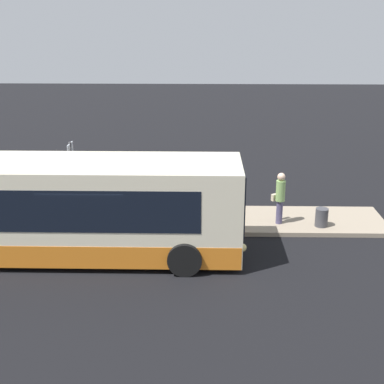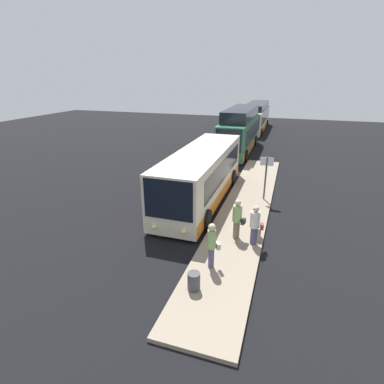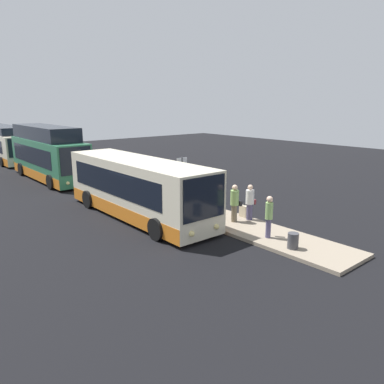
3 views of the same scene
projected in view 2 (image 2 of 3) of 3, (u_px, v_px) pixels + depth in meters
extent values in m
plane|color=black|center=(197.00, 202.00, 17.82)|extent=(80.00, 80.00, 0.00)
cube|color=gray|center=(246.00, 208.00, 16.95)|extent=(20.00, 2.59, 0.16)
cube|color=beige|center=(202.00, 174.00, 17.75)|extent=(10.46, 2.58, 2.87)
cube|color=orange|center=(202.00, 191.00, 18.15)|extent=(10.41, 2.60, 0.70)
cube|color=black|center=(203.00, 167.00, 17.86)|extent=(8.58, 2.61, 1.26)
cube|color=black|center=(168.00, 200.00, 12.96)|extent=(0.06, 2.27, 1.83)
sphere|color=#F9E58C|center=(184.00, 231.00, 13.24)|extent=(0.24, 0.24, 0.24)
sphere|color=#F9E58C|center=(154.00, 227.00, 13.65)|extent=(0.24, 0.24, 0.24)
cylinder|color=black|center=(207.00, 219.00, 14.64)|extent=(1.01, 0.30, 1.01)
cylinder|color=black|center=(158.00, 212.00, 15.38)|extent=(1.01, 0.30, 1.01)
cylinder|color=black|center=(233.00, 177.00, 20.65)|extent=(1.01, 0.30, 1.01)
cylinder|color=black|center=(197.00, 174.00, 21.40)|extent=(1.01, 0.30, 1.01)
cube|color=#2D704C|center=(239.00, 135.00, 29.10)|extent=(10.28, 2.46, 2.93)
cube|color=orange|center=(238.00, 146.00, 29.51)|extent=(10.23, 2.48, 0.70)
cube|color=black|center=(240.00, 131.00, 29.20)|extent=(8.43, 2.49, 1.29)
cube|color=black|center=(229.00, 141.00, 24.38)|extent=(0.06, 2.17, 1.88)
sphere|color=#F9E58C|center=(236.00, 159.00, 24.69)|extent=(0.24, 0.24, 0.24)
sphere|color=#F9E58C|center=(220.00, 157.00, 25.08)|extent=(0.24, 0.24, 0.24)
cylinder|color=black|center=(246.00, 156.00, 26.06)|extent=(1.04, 0.30, 1.04)
cylinder|color=black|center=(218.00, 153.00, 26.78)|extent=(1.04, 0.30, 1.04)
cylinder|color=black|center=(255.00, 141.00, 31.97)|extent=(1.04, 0.30, 1.04)
cylinder|color=black|center=(232.00, 139.00, 32.69)|extent=(1.04, 0.30, 1.04)
cube|color=black|center=(241.00, 113.00, 28.74)|extent=(8.74, 2.27, 1.03)
cube|color=beige|center=(256.00, 119.00, 40.74)|extent=(12.25, 2.57, 2.68)
cube|color=orange|center=(255.00, 126.00, 41.10)|extent=(12.19, 2.59, 0.70)
cube|color=black|center=(256.00, 116.00, 40.89)|extent=(10.05, 2.60, 1.18)
cube|color=black|center=(249.00, 122.00, 35.16)|extent=(0.06, 2.26, 1.71)
sphere|color=#F9E58C|center=(255.00, 133.00, 35.40)|extent=(0.24, 0.24, 0.24)
sphere|color=#F9E58C|center=(243.00, 133.00, 35.81)|extent=(0.24, 0.24, 0.24)
cylinder|color=black|center=(261.00, 132.00, 37.06)|extent=(0.92, 0.30, 0.92)
cylinder|color=black|center=(241.00, 131.00, 37.81)|extent=(0.92, 0.30, 0.92)
cylinder|color=black|center=(267.00, 123.00, 44.11)|extent=(0.92, 0.30, 0.92)
cylinder|color=black|center=(249.00, 122.00, 44.85)|extent=(0.92, 0.30, 0.92)
cube|color=black|center=(257.00, 105.00, 40.55)|extent=(10.42, 2.37, 0.74)
cylinder|color=#6B604C|center=(236.00, 229.00, 13.53)|extent=(0.35, 0.35, 0.85)
cylinder|color=#8CB766|center=(237.00, 213.00, 13.24)|extent=(0.50, 0.50, 0.74)
sphere|color=beige|center=(238.00, 203.00, 13.06)|extent=(0.28, 0.28, 0.28)
cube|color=black|center=(243.00, 221.00, 13.20)|extent=(0.31, 0.20, 0.24)
cylinder|color=#4C476B|center=(211.00, 257.00, 11.45)|extent=(0.31, 0.31, 0.85)
cylinder|color=#8CB766|center=(212.00, 239.00, 11.16)|extent=(0.44, 0.44, 0.74)
sphere|color=beige|center=(212.00, 227.00, 10.97)|extent=(0.28, 0.28, 0.28)
cube|color=beige|center=(218.00, 246.00, 11.34)|extent=(0.31, 0.27, 0.24)
cylinder|color=#4C476B|center=(254.00, 235.00, 13.06)|extent=(0.33, 0.33, 0.82)
cylinder|color=silver|center=(255.00, 219.00, 12.78)|extent=(0.48, 0.48, 0.71)
sphere|color=beige|center=(256.00, 209.00, 12.60)|extent=(0.27, 0.27, 0.27)
cube|color=maroon|center=(262.00, 226.00, 12.84)|extent=(0.30, 0.18, 0.24)
cube|color=beige|center=(258.00, 233.00, 13.51)|extent=(0.47, 0.22, 0.59)
cylinder|color=black|center=(259.00, 224.00, 13.36)|extent=(0.02, 0.02, 0.24)
cylinder|color=#4C4C51|center=(265.00, 178.00, 17.46)|extent=(0.10, 0.10, 2.60)
cube|color=silver|center=(267.00, 162.00, 17.09)|extent=(0.04, 0.74, 0.47)
cylinder|color=#3F3F44|center=(194.00, 281.00, 10.28)|extent=(0.44, 0.44, 0.65)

